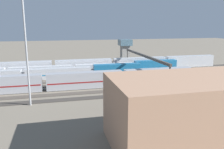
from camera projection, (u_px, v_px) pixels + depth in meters
name	position (u px, v px, depth m)	size (l,w,h in m)	color
ground_plane	(89.00, 82.00, 80.10)	(400.00, 400.00, 0.00)	#756B5B
track_bed_0	(83.00, 72.00, 96.70)	(140.00, 2.80, 0.12)	#3D3833
track_bed_1	(85.00, 74.00, 91.96)	(140.00, 2.80, 0.12)	#4C443D
track_bed_2	(86.00, 77.00, 87.21)	(140.00, 2.80, 0.12)	#3D3833
track_bed_3	(88.00, 80.00, 82.46)	(140.00, 2.80, 0.12)	#4C443D
track_bed_4	(90.00, 84.00, 77.72)	(140.00, 2.80, 0.12)	#3D3833
track_bed_5	(92.00, 88.00, 72.97)	(140.00, 2.80, 0.12)	#4C443D
track_bed_6	(95.00, 92.00, 68.23)	(140.00, 2.80, 0.12)	#4C443D
track_bed_7	(98.00, 97.00, 63.48)	(140.00, 2.80, 0.12)	#3D3833
train_on_track_0	(84.00, 66.00, 96.25)	(119.80, 3.00, 5.00)	silver
train_on_track_2	(53.00, 73.00, 84.00)	(66.40, 3.06, 4.40)	#1E6B9E
train_on_track_5	(85.00, 80.00, 71.91)	(71.40, 3.06, 5.00)	#A8AAB2
train_on_track_6	(180.00, 80.00, 73.99)	(10.00, 3.00, 5.00)	gold
train_on_track_1	(68.00, 70.00, 90.11)	(90.60, 3.06, 4.40)	#1E6B9E
light_mast_1	(25.00, 32.00, 53.81)	(2.80, 0.70, 27.81)	#9EA0A5
signal_gantry	(144.00, 58.00, 82.98)	(0.70, 40.00, 8.80)	#4C4742
maintenance_shed	(221.00, 108.00, 39.79)	(37.94, 14.82, 11.27)	tan
control_tower	(125.00, 49.00, 117.68)	(6.00, 6.00, 11.71)	gray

